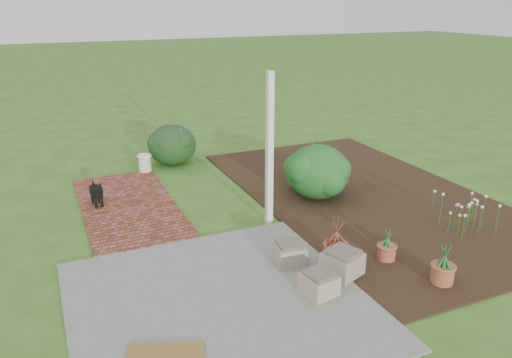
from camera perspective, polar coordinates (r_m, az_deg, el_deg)
name	(u,v)px	position (r m, az deg, el deg)	size (l,w,h in m)	color
ground	(255,229)	(8.10, -0.15, -5.74)	(80.00, 80.00, 0.00)	#305B1C
concrete_patio	(219,303)	(6.28, -4.31, -13.91)	(3.50, 3.50, 0.04)	slate
brick_path	(129,206)	(9.22, -14.37, -2.99)	(1.60, 3.50, 0.04)	#5C281D
garden_bed	(365,195)	(9.67, 12.33, -1.75)	(4.00, 7.00, 0.03)	black
veranda_post	(270,151)	(7.85, 1.55, 3.19)	(0.10, 0.10, 2.50)	white
stone_trough_near	(319,284)	(6.38, 7.21, -11.85)	(0.38, 0.38, 0.26)	gray
stone_trough_mid	(342,264)	(6.83, 9.79, -9.51)	(0.45, 0.45, 0.30)	gray
stone_trough_far	(290,254)	(7.02, 3.86, -8.52)	(0.39, 0.39, 0.26)	gray
black_dog	(97,192)	(9.21, -17.75, -1.40)	(0.19, 0.53, 0.45)	black
cream_ceramic_urn	(145,163)	(10.86, -12.60, 1.78)	(0.26, 0.26, 0.35)	beige
evergreen_shrub	(318,170)	(9.26, 7.06, 1.01)	(1.18, 1.18, 1.00)	#124416
agapanthus_clump_back	(318,155)	(10.14, 7.16, 2.71)	(1.13, 1.13, 1.01)	#0C380A
agapanthus_clump_front	(307,156)	(10.39, 5.80, 2.59)	(0.90, 0.90, 0.80)	#1D400F
pink_flower_patch	(460,211)	(8.60, 22.33, -3.42)	(0.91, 0.91, 0.58)	#113D0F
terracotta_pot_bronze	(335,252)	(7.16, 9.07, -8.24)	(0.33, 0.33, 0.26)	#A04C36
terracotta_pot_small_left	(386,252)	(7.36, 14.68, -8.09)	(0.26, 0.26, 0.21)	#A14A36
terracotta_pot_small_right	(442,274)	(7.00, 20.53, -10.10)	(0.29, 0.29, 0.25)	#975333
purple_flowering_bush	(172,144)	(11.32, -9.57, 3.99)	(1.07, 1.07, 0.91)	black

